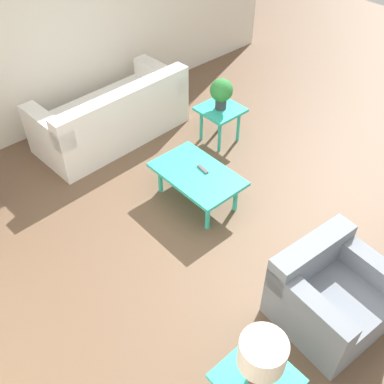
{
  "coord_description": "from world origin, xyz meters",
  "views": [
    {
      "loc": [
        -2.07,
        2.37,
        3.49
      ],
      "look_at": [
        0.32,
        0.24,
        0.55
      ],
      "focal_mm": 42.0,
      "sensor_mm": 36.0,
      "label": 1
    }
  ],
  "objects_px": {
    "side_table_lamp": "(256,383)",
    "sofa": "(113,117)",
    "armchair": "(329,294)",
    "coffee_table": "(197,176)",
    "potted_plant": "(221,92)",
    "side_table_plant": "(220,113)",
    "table_lamp": "(262,356)"
  },
  "relations": [
    {
      "from": "side_table_lamp",
      "to": "sofa",
      "type": "bearing_deg",
      "value": -19.02
    },
    {
      "from": "armchair",
      "to": "coffee_table",
      "type": "relative_size",
      "value": 0.93
    },
    {
      "from": "coffee_table",
      "to": "potted_plant",
      "type": "height_order",
      "value": "potted_plant"
    },
    {
      "from": "sofa",
      "to": "side_table_plant",
      "type": "distance_m",
      "value": 1.37
    },
    {
      "from": "armchair",
      "to": "side_table_plant",
      "type": "relative_size",
      "value": 1.84
    },
    {
      "from": "sofa",
      "to": "armchair",
      "type": "xyz_separation_m",
      "value": [
        -3.44,
        0.16,
        -0.02
      ]
    },
    {
      "from": "sofa",
      "to": "side_table_lamp",
      "type": "height_order",
      "value": "sofa"
    },
    {
      "from": "coffee_table",
      "to": "table_lamp",
      "type": "relative_size",
      "value": 2.17
    },
    {
      "from": "armchair",
      "to": "sofa",
      "type": "bearing_deg",
      "value": 92.17
    },
    {
      "from": "armchair",
      "to": "coffee_table",
      "type": "distance_m",
      "value": 1.84
    },
    {
      "from": "armchair",
      "to": "coffee_table",
      "type": "bearing_deg",
      "value": 90.09
    },
    {
      "from": "sofa",
      "to": "coffee_table",
      "type": "distance_m",
      "value": 1.62
    },
    {
      "from": "side_table_lamp",
      "to": "side_table_plant",
      "type": "bearing_deg",
      "value": -40.25
    },
    {
      "from": "side_table_lamp",
      "to": "potted_plant",
      "type": "distance_m",
      "value": 3.43
    },
    {
      "from": "armchair",
      "to": "table_lamp",
      "type": "distance_m",
      "value": 1.19
    },
    {
      "from": "potted_plant",
      "to": "armchair",
      "type": "bearing_deg",
      "value": 155.42
    },
    {
      "from": "sofa",
      "to": "coffee_table",
      "type": "height_order",
      "value": "sofa"
    },
    {
      "from": "side_table_lamp",
      "to": "table_lamp",
      "type": "xyz_separation_m",
      "value": [
        0.0,
        -0.0,
        0.38
      ]
    },
    {
      "from": "armchair",
      "to": "side_table_plant",
      "type": "distance_m",
      "value": 2.73
    },
    {
      "from": "side_table_plant",
      "to": "potted_plant",
      "type": "bearing_deg",
      "value": -153.43
    },
    {
      "from": "side_table_lamp",
      "to": "armchair",
      "type": "bearing_deg",
      "value": -83.29
    },
    {
      "from": "sofa",
      "to": "side_table_lamp",
      "type": "bearing_deg",
      "value": 68.28
    },
    {
      "from": "sofa",
      "to": "coffee_table",
      "type": "relative_size",
      "value": 2.01
    },
    {
      "from": "armchair",
      "to": "side_table_lamp",
      "type": "xyz_separation_m",
      "value": [
        -0.13,
        1.07,
        0.12
      ]
    },
    {
      "from": "potted_plant",
      "to": "coffee_table",
      "type": "bearing_deg",
      "value": 123.48
    },
    {
      "from": "armchair",
      "to": "table_lamp",
      "type": "height_order",
      "value": "table_lamp"
    },
    {
      "from": "armchair",
      "to": "potted_plant",
      "type": "bearing_deg",
      "value": 70.24
    },
    {
      "from": "table_lamp",
      "to": "sofa",
      "type": "bearing_deg",
      "value": -19.02
    },
    {
      "from": "side_table_lamp",
      "to": "potted_plant",
      "type": "xyz_separation_m",
      "value": [
        2.61,
        -2.21,
        0.31
      ]
    },
    {
      "from": "sofa",
      "to": "coffee_table",
      "type": "xyz_separation_m",
      "value": [
        -1.61,
        0.01,
        0.04
      ]
    },
    {
      "from": "sofa",
      "to": "table_lamp",
      "type": "height_order",
      "value": "table_lamp"
    },
    {
      "from": "sofa",
      "to": "side_table_plant",
      "type": "height_order",
      "value": "sofa"
    }
  ]
}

